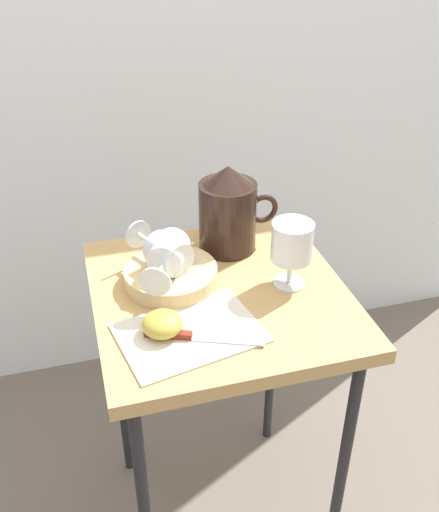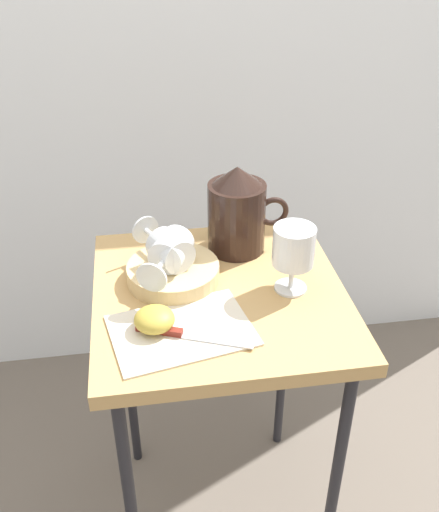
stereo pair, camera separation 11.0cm
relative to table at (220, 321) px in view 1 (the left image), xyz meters
name	(u,v)px [view 1 (the left image)]	position (x,y,z in m)	size (l,w,h in m)	color
ground_plane	(220,512)	(0.00, 0.00, -0.64)	(6.00, 6.00, 0.00)	#665B51
curtain_drape	(149,53)	(0.00, 0.70, 0.37)	(2.40, 0.03, 2.04)	white
table	(220,321)	(0.00, 0.00, 0.00)	(0.49, 0.50, 0.72)	tan
linen_napkin	(190,333)	(-0.09, -0.11, 0.08)	(0.25, 0.17, 0.00)	beige
basket_tray	(171,276)	(-0.09, 0.05, 0.10)	(0.19, 0.19, 0.04)	tan
pitcher	(228,216)	(0.06, 0.15, 0.16)	(0.18, 0.12, 0.19)	black
wine_glass_upright	(292,245)	(0.14, -0.02, 0.17)	(0.08, 0.08, 0.14)	silver
wine_glass_tipped_near	(166,252)	(-0.09, 0.06, 0.15)	(0.12, 0.15, 0.07)	silver
wine_glass_tipped_far	(168,254)	(-0.09, 0.05, 0.15)	(0.12, 0.16, 0.07)	silver
apple_half_left	(162,324)	(-0.13, -0.10, 0.10)	(0.07, 0.07, 0.04)	#B29938
knife	(186,336)	(-0.10, -0.13, 0.09)	(0.20, 0.09, 0.01)	silver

